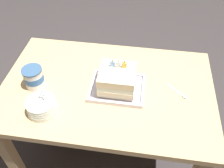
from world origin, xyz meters
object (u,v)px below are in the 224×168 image
at_px(foil_tray, 117,89).
at_px(ice_cream_tub, 34,78).
at_px(bowl_stack, 42,106).
at_px(serving_spoon_near_tray, 181,94).
at_px(birthday_cake, 117,79).

height_order(foil_tray, ice_cream_tub, ice_cream_tub).
xyz_separation_m(foil_tray, bowl_stack, (-0.35, -0.20, 0.03)).
xyz_separation_m(ice_cream_tub, serving_spoon_near_tray, (0.78, 0.05, -0.06)).
height_order(ice_cream_tub, serving_spoon_near_tray, ice_cream_tub).
relative_size(birthday_cake, ice_cream_tub, 1.58).
distance_m(birthday_cake, ice_cream_tub, 0.45).
xyz_separation_m(foil_tray, serving_spoon_near_tray, (0.34, 0.01, -0.00)).
relative_size(birthday_cake, serving_spoon_near_tray, 1.67).
bearing_deg(bowl_stack, serving_spoon_near_tray, 17.43).
height_order(birthday_cake, serving_spoon_near_tray, birthday_cake).
relative_size(foil_tray, birthday_cake, 1.55).
bearing_deg(ice_cream_tub, foil_tray, 4.47).
relative_size(foil_tray, bowl_stack, 1.92).
height_order(foil_tray, serving_spoon_near_tray, foil_tray).
xyz_separation_m(bowl_stack, serving_spoon_near_tray, (0.68, 0.21, -0.03)).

